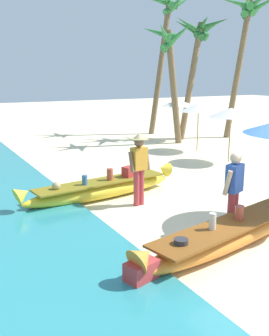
{
  "coord_description": "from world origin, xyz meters",
  "views": [
    {
      "loc": [
        -5.92,
        -4.99,
        3.0
      ],
      "look_at": [
        -1.68,
        2.68,
        0.9
      ],
      "focal_mm": 41.36,
      "sensor_mm": 36.0,
      "label": 1
    }
  ],
  "objects_px": {
    "boat_orange_foreground": "(233,232)",
    "palm_tree_tall_inland": "(198,41)",
    "palm_tree_mid_cluster": "(170,51)",
    "palm_tree_far_behind": "(166,24)",
    "person_vendor_hatted": "(139,164)",
    "cooler_box": "(142,273)",
    "person_tourist_customer": "(234,188)",
    "palm_tree_leaning_seaward": "(248,21)",
    "boat_yellow_midground": "(102,188)"
  },
  "relations": [
    {
      "from": "person_vendor_hatted",
      "to": "palm_tree_mid_cluster",
      "type": "relative_size",
      "value": 0.33
    },
    {
      "from": "person_vendor_hatted",
      "to": "palm_tree_leaning_seaward",
      "type": "distance_m",
      "value": 12.84
    },
    {
      "from": "boat_yellow_midground",
      "to": "palm_tree_leaning_seaward",
      "type": "relative_size",
      "value": 0.65
    },
    {
      "from": "person_tourist_customer",
      "to": "palm_tree_mid_cluster",
      "type": "xyz_separation_m",
      "value": [
        4.5,
        8.93,
        3.13
      ]
    },
    {
      "from": "palm_tree_tall_inland",
      "to": "person_vendor_hatted",
      "type": "bearing_deg",
      "value": -134.73
    },
    {
      "from": "palm_tree_far_behind",
      "to": "boat_orange_foreground",
      "type": "bearing_deg",
      "value": -118.26
    },
    {
      "from": "palm_tree_leaning_seaward",
      "to": "cooler_box",
      "type": "distance_m",
      "value": 16.25
    },
    {
      "from": "person_vendor_hatted",
      "to": "palm_tree_tall_inland",
      "type": "distance_m",
      "value": 11.07
    },
    {
      "from": "person_tourist_customer",
      "to": "palm_tree_leaning_seaward",
      "type": "relative_size",
      "value": 0.23
    },
    {
      "from": "person_tourist_customer",
      "to": "cooler_box",
      "type": "height_order",
      "value": "person_tourist_customer"
    },
    {
      "from": "person_tourist_customer",
      "to": "palm_tree_tall_inland",
      "type": "xyz_separation_m",
      "value": [
        6.55,
        9.71,
        3.67
      ]
    },
    {
      "from": "palm_tree_leaning_seaward",
      "to": "palm_tree_mid_cluster",
      "type": "distance_m",
      "value": 4.8
    },
    {
      "from": "boat_yellow_midground",
      "to": "cooler_box",
      "type": "height_order",
      "value": "boat_yellow_midground"
    },
    {
      "from": "boat_yellow_midground",
      "to": "cooler_box",
      "type": "distance_m",
      "value": 4.23
    },
    {
      "from": "boat_orange_foreground",
      "to": "palm_tree_mid_cluster",
      "type": "bearing_deg",
      "value": 62.41
    },
    {
      "from": "palm_tree_tall_inland",
      "to": "cooler_box",
      "type": "xyz_separation_m",
      "value": [
        -9.13,
        -10.61,
        -4.38
      ]
    },
    {
      "from": "person_vendor_hatted",
      "to": "palm_tree_far_behind",
      "type": "bearing_deg",
      "value": 53.87
    },
    {
      "from": "palm_tree_far_behind",
      "to": "boat_yellow_midground",
      "type": "bearing_deg",
      "value": -130.9
    },
    {
      "from": "palm_tree_tall_inland",
      "to": "cooler_box",
      "type": "height_order",
      "value": "palm_tree_tall_inland"
    },
    {
      "from": "palm_tree_far_behind",
      "to": "cooler_box",
      "type": "bearing_deg",
      "value": -124.47
    },
    {
      "from": "person_tourist_customer",
      "to": "person_vendor_hatted",
      "type": "bearing_deg",
      "value": 109.86
    },
    {
      "from": "palm_tree_leaning_seaward",
      "to": "person_vendor_hatted",
      "type": "bearing_deg",
      "value": -145.18
    },
    {
      "from": "person_vendor_hatted",
      "to": "cooler_box",
      "type": "relative_size",
      "value": 3.51
    },
    {
      "from": "boat_orange_foreground",
      "to": "palm_tree_tall_inland",
      "type": "height_order",
      "value": "palm_tree_tall_inland"
    },
    {
      "from": "boat_orange_foreground",
      "to": "palm_tree_tall_inland",
      "type": "xyz_separation_m",
      "value": [
        6.99,
        10.21,
        4.33
      ]
    },
    {
      "from": "boat_yellow_midground",
      "to": "palm_tree_leaning_seaward",
      "type": "xyz_separation_m",
      "value": [
        10.42,
        5.97,
        5.28
      ]
    },
    {
      "from": "boat_orange_foreground",
      "to": "palm_tree_far_behind",
      "type": "relative_size",
      "value": 0.67
    },
    {
      "from": "palm_tree_mid_cluster",
      "to": "palm_tree_far_behind",
      "type": "height_order",
      "value": "palm_tree_far_behind"
    },
    {
      "from": "boat_orange_foreground",
      "to": "person_tourist_customer",
      "type": "xyz_separation_m",
      "value": [
        0.43,
        0.5,
        0.65
      ]
    },
    {
      "from": "boat_orange_foreground",
      "to": "person_vendor_hatted",
      "type": "bearing_deg",
      "value": 97.98
    },
    {
      "from": "palm_tree_leaning_seaward",
      "to": "boat_yellow_midground",
      "type": "bearing_deg",
      "value": -150.18
    },
    {
      "from": "palm_tree_mid_cluster",
      "to": "person_tourist_customer",
      "type": "bearing_deg",
      "value": -116.72
    },
    {
      "from": "palm_tree_mid_cluster",
      "to": "cooler_box",
      "type": "bearing_deg",
      "value": -125.71
    },
    {
      "from": "palm_tree_leaning_seaward",
      "to": "palm_tree_far_behind",
      "type": "bearing_deg",
      "value": 133.77
    },
    {
      "from": "boat_orange_foreground",
      "to": "person_vendor_hatted",
      "type": "relative_size",
      "value": 2.77
    },
    {
      "from": "palm_tree_leaning_seaward",
      "to": "palm_tree_mid_cluster",
      "type": "relative_size",
      "value": 1.31
    },
    {
      "from": "person_vendor_hatted",
      "to": "cooler_box",
      "type": "height_order",
      "value": "person_vendor_hatted"
    },
    {
      "from": "boat_orange_foreground",
      "to": "person_tourist_customer",
      "type": "distance_m",
      "value": 0.93
    },
    {
      "from": "person_vendor_hatted",
      "to": "palm_tree_leaning_seaward",
      "type": "xyz_separation_m",
      "value": [
        9.86,
        6.86,
        4.53
      ]
    },
    {
      "from": "boat_orange_foreground",
      "to": "palm_tree_leaning_seaward",
      "type": "xyz_separation_m",
      "value": [
        9.48,
        9.63,
        5.29
      ]
    },
    {
      "from": "person_vendor_hatted",
      "to": "palm_tree_mid_cluster",
      "type": "distance_m",
      "value": 9.04
    },
    {
      "from": "palm_tree_mid_cluster",
      "to": "palm_tree_far_behind",
      "type": "distance_m",
      "value": 3.87
    },
    {
      "from": "boat_orange_foreground",
      "to": "person_vendor_hatted",
      "type": "distance_m",
      "value": 2.89
    },
    {
      "from": "boat_yellow_midground",
      "to": "cooler_box",
      "type": "bearing_deg",
      "value": -106.41
    },
    {
      "from": "palm_tree_mid_cluster",
      "to": "palm_tree_tall_inland",
      "type": "bearing_deg",
      "value": 20.8
    },
    {
      "from": "boat_yellow_midground",
      "to": "person_vendor_hatted",
      "type": "xyz_separation_m",
      "value": [
        0.56,
        -0.89,
        0.74
      ]
    },
    {
      "from": "palm_tree_leaning_seaward",
      "to": "cooler_box",
      "type": "xyz_separation_m",
      "value": [
        -11.62,
        -10.03,
        -5.34
      ]
    },
    {
      "from": "boat_orange_foreground",
      "to": "boat_yellow_midground",
      "type": "distance_m",
      "value": 3.78
    },
    {
      "from": "cooler_box",
      "to": "palm_tree_far_behind",
      "type": "bearing_deg",
      "value": 40.46
    },
    {
      "from": "person_vendor_hatted",
      "to": "palm_tree_tall_inland",
      "type": "relative_size",
      "value": 0.3
    }
  ]
}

